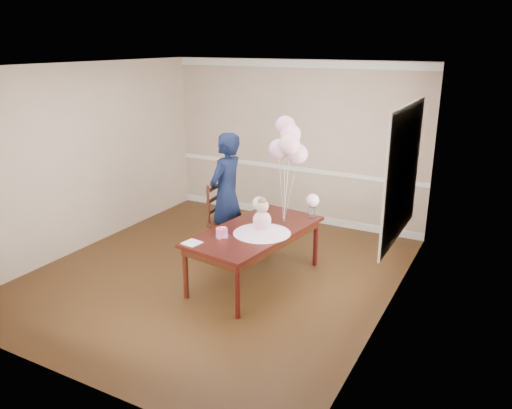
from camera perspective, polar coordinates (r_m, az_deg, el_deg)
name	(u,v)px	position (r m, az deg, el deg)	size (l,w,h in m)	color
floor	(217,273)	(6.80, -4.53, -7.83)	(4.50, 5.00, 0.00)	black
ceiling	(211,66)	(6.12, -5.17, 15.54)	(4.50, 5.00, 0.02)	white
wall_back	(294,142)	(8.48, 4.42, 7.08)	(4.50, 0.02, 2.70)	tan
wall_front	(53,244)	(4.55, -22.17, -4.18)	(4.50, 0.02, 2.70)	tan
wall_left	(84,158)	(7.75, -19.01, 5.09)	(0.02, 5.00, 2.70)	tan
wall_right	(393,202)	(5.48, 15.37, 0.26)	(0.02, 5.00, 2.70)	tan
chair_rail_trim	(294,169)	(8.56, 4.32, 4.11)	(4.50, 0.02, 0.07)	white
crown_molding	(296,64)	(8.32, 4.61, 15.75)	(4.50, 0.02, 0.12)	white
baseboard_trim	(292,215)	(8.81, 4.19, -1.19)	(4.50, 0.02, 0.12)	white
window_frame	(403,173)	(5.90, 16.46, 3.46)	(0.02, 1.66, 1.56)	white
window_blinds	(401,173)	(5.91, 16.29, 3.48)	(0.01, 1.50, 1.40)	white
dining_table_top	(255,231)	(6.32, -0.11, -3.07)	(0.95, 1.89, 0.05)	black
table_apron	(255,236)	(6.34, -0.11, -3.66)	(0.85, 1.80, 0.09)	black
table_leg_fl	(185,273)	(6.09, -8.07, -7.74)	(0.07, 0.07, 0.66)	black
table_leg_fr	(237,292)	(5.62, -2.14, -9.92)	(0.07, 0.07, 0.66)	black
table_leg_bl	(268,231)	(7.32, 1.42, -3.00)	(0.07, 0.07, 0.66)	black
table_leg_br	(316,243)	(6.93, 6.83, -4.38)	(0.07, 0.07, 0.66)	black
baby_skirt	(262,229)	(6.18, 0.69, -2.86)	(0.72, 0.72, 0.09)	#FFBBE2
baby_torso	(262,220)	(6.13, 0.69, -1.79)	(0.23, 0.23, 0.23)	#FA9DD1
baby_head	(262,206)	(6.08, 0.70, -0.20)	(0.16, 0.16, 0.16)	#CDA48D
baby_hair	(262,202)	(6.06, 0.70, 0.31)	(0.11, 0.11, 0.11)	brown
cake_platter	(222,236)	(6.11, -3.92, -3.61)	(0.21, 0.21, 0.01)	silver
birthday_cake	(222,232)	(6.09, -3.93, -3.16)	(0.14, 0.14, 0.09)	#E0467A
cake_flower_a	(222,227)	(6.06, -3.94, -2.62)	(0.03, 0.03, 0.03)	white
cake_flower_b	(225,227)	(6.06, -3.62, -2.63)	(0.03, 0.03, 0.03)	white
rose_vase_near	(259,216)	(6.58, 0.36, -1.27)	(0.09, 0.09, 0.15)	white
roses_near	(259,203)	(6.52, 0.36, 0.14)	(0.18, 0.18, 0.18)	silver
rose_vase_far	(312,213)	(6.73, 6.42, -0.92)	(0.09, 0.09, 0.15)	white
roses_far	(312,200)	(6.68, 6.47, 0.46)	(0.18, 0.18, 0.18)	white
napkin	(192,243)	(5.93, -7.32, -4.37)	(0.19, 0.19, 0.01)	white
balloon_weight	(284,219)	(6.66, 3.20, -1.66)	(0.04, 0.04, 0.02)	#BDBCC1
balloon_a	(279,149)	(6.45, 2.64, 6.35)	(0.26, 0.26, 0.26)	#E9A5BD
balloon_b	(290,144)	(6.29, 3.85, 6.91)	(0.26, 0.26, 0.26)	#FFB4C4
balloon_c	(291,134)	(6.43, 3.98, 8.01)	(0.26, 0.26, 0.26)	#F7AFCB
balloon_d	(285,126)	(6.48, 3.38, 8.95)	(0.26, 0.26, 0.26)	#D99ABA
balloon_e	(298,154)	(6.40, 4.78, 5.78)	(0.26, 0.26, 0.26)	#E5A2B9
balloon_ribbon_a	(281,190)	(6.56, 2.91, 1.69)	(0.00, 0.00, 0.79)	white
balloon_ribbon_b	(286,188)	(6.47, 3.50, 1.90)	(0.00, 0.00, 0.89)	white
balloon_ribbon_c	(287,183)	(6.54, 3.57, 2.49)	(0.00, 0.00, 0.98)	silver
balloon_ribbon_d	(284,179)	(6.56, 3.27, 2.97)	(0.00, 0.00, 1.08)	white
balloon_ribbon_e	(290,192)	(6.53, 3.96, 1.39)	(0.00, 0.00, 0.75)	silver
dining_chair_seat	(227,223)	(7.26, -3.29, -2.08)	(0.45, 0.45, 0.05)	#38190F
chair_leg_fl	(211,241)	(7.28, -5.21, -4.13)	(0.04, 0.04, 0.44)	#331D0D
chair_leg_fr	(234,244)	(7.12, -2.57, -4.58)	(0.04, 0.04, 0.44)	#36180E
chair_leg_bl	(222,232)	(7.58, -3.91, -3.16)	(0.04, 0.04, 0.44)	#33150D
chair_leg_br	(244,236)	(7.43, -1.35, -3.56)	(0.04, 0.04, 0.44)	#3A140F
chair_back_post_l	(208,205)	(7.10, -5.48, -0.07)	(0.04, 0.04, 0.58)	#37160F
chair_back_post_r	(220,198)	(7.41, -4.14, 0.75)	(0.04, 0.04, 0.58)	#3B1910
chair_slat_low	(214,209)	(7.29, -4.77, -0.57)	(0.03, 0.41, 0.05)	#3D2010
chair_slat_mid	(214,199)	(7.24, -4.81, 0.66)	(0.03, 0.41, 0.05)	#32170D
chair_slat_top	(214,188)	(7.20, -4.84, 1.91)	(0.03, 0.41, 0.05)	#33190E
woman	(226,194)	(7.13, -3.42, 1.16)	(0.65, 0.43, 1.78)	black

